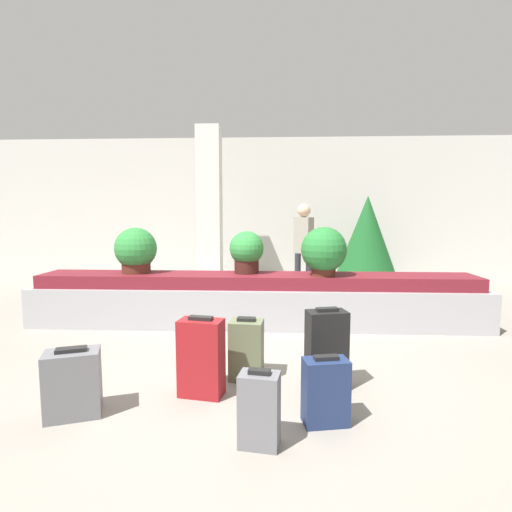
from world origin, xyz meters
The scene contains 15 objects.
ground_plane centered at (0.00, 0.00, 0.00)m, with size 18.00×18.00×0.00m, color gray.
back_wall centered at (0.00, 5.18, 1.60)m, with size 18.00×0.06×3.20m.
carousel centered at (0.00, 1.51, 0.34)m, with size 6.16×0.78×0.71m.
pillar centered at (-1.03, 3.95, 1.60)m, with size 0.45×0.45×3.20m.
suitcase_0 centered at (-0.36, -0.67, 0.33)m, with size 0.40×0.27×0.69m.
suitcase_1 centered at (0.00, -0.30, 0.28)m, with size 0.32×0.28×0.58m.
suitcase_2 centered at (0.64, -1.08, 0.25)m, with size 0.35×0.25×0.52m.
suitcase_3 centered at (0.71, -0.49, 0.35)m, with size 0.38×0.28×0.73m.
suitcase_4 centered at (-1.27, -1.06, 0.26)m, with size 0.46×0.37×0.54m.
suitcase_5 centered at (0.16, -1.38, 0.25)m, with size 0.29×0.22×0.53m.
potted_plant_0 centered at (-0.14, 1.60, 1.01)m, with size 0.48×0.48×0.59m.
potted_plant_1 centered at (-1.68, 1.56, 1.02)m, with size 0.58×0.58×0.63m.
potted_plant_2 centered at (0.91, 1.41, 1.04)m, with size 0.60×0.60×0.65m.
traveler_0 centered at (0.77, 3.29, 1.02)m, with size 0.36×0.34×1.70m.
decorated_tree centered at (2.07, 4.09, 1.03)m, with size 1.26×1.26×1.88m.
Camera 1 is at (0.27, -3.89, 1.55)m, focal length 28.00 mm.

